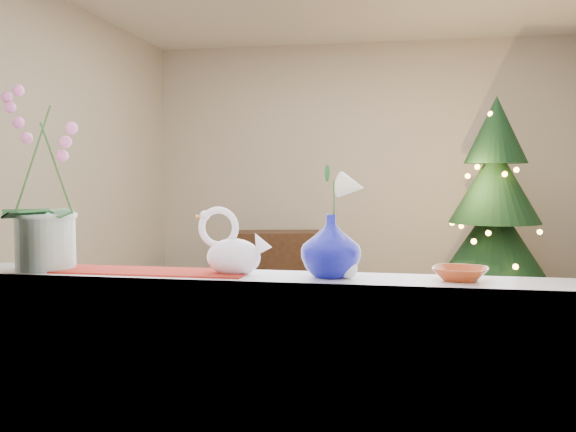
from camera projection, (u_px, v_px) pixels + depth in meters
name	position (u px, v px, depth m)	size (l,w,h in m)	color
ground	(332.00, 352.00, 4.60)	(5.00, 5.00, 0.00)	#342415
wall_back	(359.00, 168.00, 6.97)	(4.50, 0.10, 2.70)	beige
wall_front	(245.00, 149.00, 2.07)	(4.50, 0.10, 2.70)	beige
wall_left	(43.00, 165.00, 4.93)	(0.10, 5.00, 2.70)	beige
window_apron	(249.00, 420.00, 2.16)	(2.20, 0.08, 0.88)	white
windowsill	(255.00, 281.00, 2.22)	(2.20, 0.26, 0.04)	white
window_frame	(247.00, 41.00, 2.08)	(2.22, 0.06, 1.60)	white
runner	(152.00, 271.00, 2.29)	(0.70, 0.20, 0.01)	maroon
orchid_pot	(44.00, 177.00, 2.34)	(0.23, 0.23, 0.68)	white
swan	(234.00, 243.00, 2.23)	(0.26, 0.12, 0.22)	white
blue_vase	(331.00, 241.00, 2.17)	(0.23, 0.23, 0.24)	#080B73
lily	(331.00, 178.00, 2.16)	(0.14, 0.08, 0.18)	beige
paperweight	(347.00, 269.00, 2.15)	(0.07, 0.07, 0.07)	silver
amber_dish	(460.00, 275.00, 2.11)	(0.15, 0.15, 0.04)	#A33D18
xmas_tree	(495.00, 206.00, 5.84)	(1.09, 1.09, 1.99)	black
side_table	(278.00, 264.00, 6.75)	(0.91, 0.46, 0.68)	black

